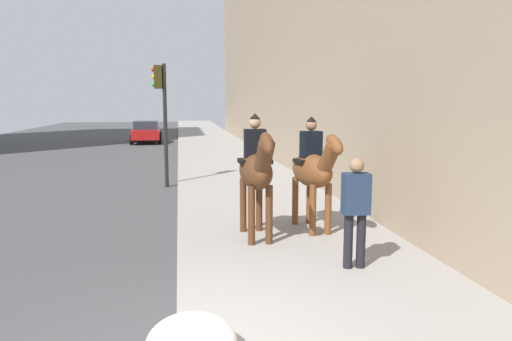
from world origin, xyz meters
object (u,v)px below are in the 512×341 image
(mounted_horse_near, at_px, (256,170))
(pedestrian_greeting, at_px, (356,206))
(mounted_horse_far, at_px, (313,169))
(traffic_light_near_curb, at_px, (162,105))
(car_mid_lane, at_px, (146,131))

(mounted_horse_near, relative_size, pedestrian_greeting, 1.37)
(mounted_horse_near, bearing_deg, pedestrian_greeting, 32.64)
(mounted_horse_near, xyz_separation_m, pedestrian_greeting, (-1.80, -1.23, -0.32))
(mounted_horse_far, xyz_separation_m, traffic_light_near_curb, (6.02, 3.08, 1.19))
(pedestrian_greeting, relative_size, traffic_light_near_curb, 0.45)
(pedestrian_greeting, xyz_separation_m, car_mid_lane, (24.84, 4.71, -0.35))
(pedestrian_greeting, relative_size, car_mid_lane, 0.41)
(pedestrian_greeting, bearing_deg, mounted_horse_near, 38.20)
(mounted_horse_far, relative_size, traffic_light_near_curb, 0.59)
(mounted_horse_near, height_order, pedestrian_greeting, mounted_horse_near)
(car_mid_lane, bearing_deg, mounted_horse_near, -172.88)
(pedestrian_greeting, xyz_separation_m, traffic_light_near_curb, (8.23, 3.11, 1.45))
(traffic_light_near_curb, bearing_deg, pedestrian_greeting, -159.27)
(mounted_horse_far, bearing_deg, traffic_light_near_curb, -160.64)
(traffic_light_near_curb, bearing_deg, car_mid_lane, 5.50)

